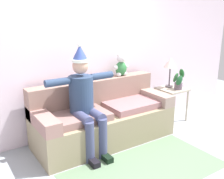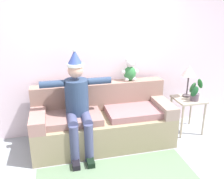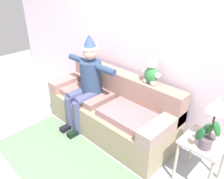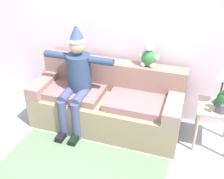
{
  "view_description": "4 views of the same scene",
  "coord_description": "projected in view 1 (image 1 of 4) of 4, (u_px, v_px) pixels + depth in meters",
  "views": [
    {
      "loc": [
        -1.96,
        -2.18,
        1.91
      ],
      "look_at": [
        0.1,
        0.94,
        0.83
      ],
      "focal_mm": 41.93,
      "sensor_mm": 36.0,
      "label": 1
    },
    {
      "loc": [
        -0.69,
        -2.37,
        2.1
      ],
      "look_at": [
        0.13,
        0.97,
        0.91
      ],
      "focal_mm": 39.08,
      "sensor_mm": 36.0,
      "label": 2
    },
    {
      "loc": [
        2.13,
        -1.12,
        2.32
      ],
      "look_at": [
        0.21,
        0.83,
        0.88
      ],
      "focal_mm": 35.97,
      "sensor_mm": 36.0,
      "label": 3
    },
    {
      "loc": [
        1.13,
        -2.11,
        2.53
      ],
      "look_at": [
        0.15,
        0.81,
        0.74
      ],
      "focal_mm": 43.33,
      "sensor_mm": 36.0,
      "label": 4
    }
  ],
  "objects": [
    {
      "name": "potted_plant",
      "position": [
        179.0,
        81.0,
        4.67
      ],
      "size": [
        0.28,
        0.24,
        0.38
      ],
      "color": "#5E4F5C",
      "rests_on": "side_table"
    },
    {
      "name": "side_table",
      "position": [
        172.0,
        94.0,
        4.81
      ],
      "size": [
        0.46,
        0.47,
        0.61
      ],
      "color": "#B0A490",
      "rests_on": "ground_plane"
    },
    {
      "name": "couch",
      "position": [
        103.0,
        118.0,
        4.06
      ],
      "size": [
        2.15,
        0.85,
        0.92
      ],
      "color": "gray",
      "rests_on": "ground_plane"
    },
    {
      "name": "back_wall",
      "position": [
        86.0,
        51.0,
        4.19
      ],
      "size": [
        7.0,
        0.1,
        2.7
      ],
      "primitive_type": "cube",
      "color": "silver",
      "rests_on": "ground_plane"
    },
    {
      "name": "teddy_bear",
      "position": [
        121.0,
        66.0,
        4.33
      ],
      "size": [
        0.29,
        0.17,
        0.38
      ],
      "color": "#31763E",
      "rests_on": "couch"
    },
    {
      "name": "person_seated",
      "position": [
        85.0,
        99.0,
        3.6
      ],
      "size": [
        1.02,
        0.77,
        1.55
      ],
      "color": "navy",
      "rests_on": "ground_plane"
    },
    {
      "name": "ground_plane",
      "position": [
        146.0,
        171.0,
        3.32
      ],
      "size": [
        10.0,
        10.0,
        0.0
      ],
      "primitive_type": "plane",
      "color": "#969FA6"
    },
    {
      "name": "area_rug",
      "position": [
        145.0,
        170.0,
        3.34
      ],
      "size": [
        2.04,
        1.06,
        0.01
      ],
      "primitive_type": "cube",
      "color": "#607C5E",
      "rests_on": "ground_plane"
    },
    {
      "name": "table_lamp",
      "position": [
        170.0,
        64.0,
        4.74
      ],
      "size": [
        0.24,
        0.24,
        0.55
      ],
      "color": "#4B4347",
      "rests_on": "side_table"
    }
  ]
}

